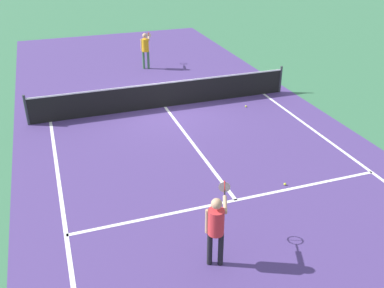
% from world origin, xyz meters
% --- Properties ---
extents(ground_plane, '(60.00, 60.00, 0.00)m').
position_xyz_m(ground_plane, '(0.00, 0.00, 0.00)').
color(ground_plane, '#38724C').
extents(court_surface_inbounds, '(10.62, 24.40, 0.00)m').
position_xyz_m(court_surface_inbounds, '(0.00, 0.00, 0.00)').
color(court_surface_inbounds, '#4C387A').
rests_on(court_surface_inbounds, ground_plane).
extents(line_sideline_left, '(0.10, 11.89, 0.01)m').
position_xyz_m(line_sideline_left, '(-4.11, -5.95, 0.00)').
color(line_sideline_left, white).
rests_on(line_sideline_left, ground_plane).
extents(line_sideline_right, '(0.10, 11.89, 0.01)m').
position_xyz_m(line_sideline_right, '(4.11, -5.95, 0.00)').
color(line_sideline_right, white).
rests_on(line_sideline_right, ground_plane).
extents(line_service_near, '(8.22, 0.10, 0.01)m').
position_xyz_m(line_service_near, '(0.00, -6.40, 0.00)').
color(line_service_near, white).
rests_on(line_service_near, ground_plane).
extents(line_center_service, '(0.10, 6.40, 0.01)m').
position_xyz_m(line_center_service, '(0.00, -3.20, 0.00)').
color(line_center_service, white).
rests_on(line_center_service, ground_plane).
extents(net, '(9.72, 0.09, 1.07)m').
position_xyz_m(net, '(0.00, 0.00, 0.49)').
color(net, '#33383D').
rests_on(net, ground_plane).
extents(player_near, '(0.80, 1.05, 1.59)m').
position_xyz_m(player_near, '(-1.32, -8.28, 0.98)').
color(player_near, black).
rests_on(player_near, ground_plane).
extents(player_far, '(0.71, 1.14, 1.65)m').
position_xyz_m(player_far, '(0.48, 4.82, 1.03)').
color(player_far, '#3F7247').
rests_on(player_far, ground_plane).
extents(tennis_ball_mid_court, '(0.07, 0.07, 0.07)m').
position_xyz_m(tennis_ball_mid_court, '(1.51, -6.19, 0.03)').
color(tennis_ball_mid_court, '#CCE033').
rests_on(tennis_ball_mid_court, ground_plane).
extents(tennis_ball_near_net, '(0.07, 0.07, 0.07)m').
position_xyz_m(tennis_ball_near_net, '(2.85, -1.01, 0.03)').
color(tennis_ball_near_net, '#CCE033').
rests_on(tennis_ball_near_net, ground_plane).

